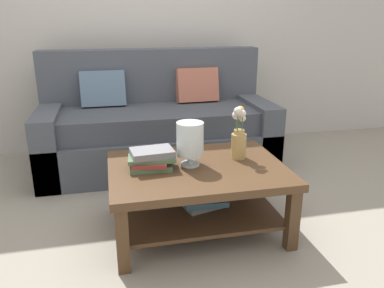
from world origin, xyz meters
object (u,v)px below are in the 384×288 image
at_px(glass_hurricane_vase, 190,140).
at_px(flower_pitcher, 239,136).
at_px(coffee_table, 197,184).
at_px(book_stack_main, 151,159).
at_px(couch, 157,127).

bearing_deg(glass_hurricane_vase, flower_pitcher, 9.48).
distance_m(glass_hurricane_vase, flower_pitcher, 0.35).
relative_size(coffee_table, book_stack_main, 3.67).
distance_m(coffee_table, flower_pitcher, 0.42).
distance_m(book_stack_main, flower_pitcher, 0.60).
distance_m(couch, coffee_table, 1.24).
bearing_deg(flower_pitcher, book_stack_main, -174.79).
height_order(book_stack_main, flower_pitcher, flower_pitcher).
height_order(couch, coffee_table, couch).
height_order(glass_hurricane_vase, flower_pitcher, flower_pitcher).
xyz_separation_m(couch, book_stack_main, (-0.19, -1.20, 0.14)).
distance_m(couch, flower_pitcher, 1.24).
distance_m(coffee_table, glass_hurricane_vase, 0.30).
xyz_separation_m(coffee_table, book_stack_main, (-0.29, 0.03, 0.18)).
height_order(couch, book_stack_main, couch).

